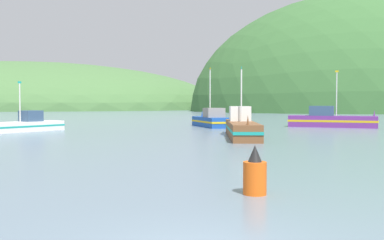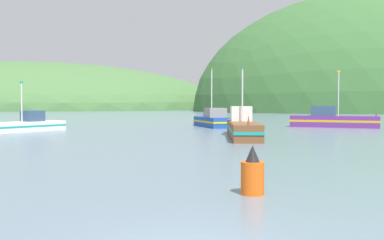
# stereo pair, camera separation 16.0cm
# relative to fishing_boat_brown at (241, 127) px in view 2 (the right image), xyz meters

# --- Properties ---
(hill_far_right) EXTENTS (125.57, 100.45, 85.03)m
(hill_far_right) POSITION_rel_fishing_boat_brown_xyz_m (59.03, 120.61, -0.79)
(hill_far_right) COLOR #386633
(hill_far_right) RESTS_ON ground
(hill_mid_left) EXTENTS (200.75, 160.60, 46.93)m
(hill_mid_left) POSITION_rel_fishing_boat_brown_xyz_m (-86.79, 184.11, -0.79)
(hill_mid_left) COLOR #47703D
(hill_mid_left) RESTS_ON ground
(fishing_boat_brown) EXTENTS (2.62, 11.69, 5.78)m
(fishing_boat_brown) POSITION_rel_fishing_boat_brown_xyz_m (0.00, 0.00, 0.00)
(fishing_boat_brown) COLOR brown
(fishing_boat_brown) RESTS_ON ground
(fishing_boat_white) EXTENTS (7.23, 9.05, 4.89)m
(fishing_boat_white) POSITION_rel_fishing_boat_brown_xyz_m (-20.80, 6.25, -0.18)
(fishing_boat_white) COLOR white
(fishing_boat_white) RESTS_ON ground
(fishing_boat_purple) EXTENTS (9.78, 5.51, 6.52)m
(fishing_boat_purple) POSITION_rel_fishing_boat_brown_xyz_m (12.03, 13.82, 0.08)
(fishing_boat_purple) COLOR #6B2D84
(fishing_boat_purple) RESTS_ON ground
(fishing_boat_blue) EXTENTS (4.52, 7.97, 6.98)m
(fishing_boat_blue) POSITION_rel_fishing_boat_brown_xyz_m (-1.66, 14.75, -0.02)
(fishing_boat_blue) COLOR #19479E
(fishing_boat_blue) RESTS_ON ground
(channel_buoy) EXTENTS (0.70, 0.70, 1.48)m
(channel_buoy) POSITION_rel_fishing_boat_brown_xyz_m (-2.33, -21.90, -0.18)
(channel_buoy) COLOR #E55914
(channel_buoy) RESTS_ON ground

